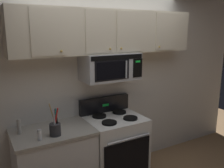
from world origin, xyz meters
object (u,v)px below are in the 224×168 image
object	(u,v)px
stove_range	(114,147)
over_range_microwave	(110,67)
utensil_crock_charcoal	(55,127)
pepper_mill	(19,127)
salt_shaker	(40,135)

from	to	relation	value
stove_range	over_range_microwave	size ratio (longest dim) A/B	1.47
over_range_microwave	stove_range	bearing A→B (deg)	-89.86
utensil_crock_charcoal	pepper_mill	bearing A→B (deg)	144.88
salt_shaker	over_range_microwave	bearing A→B (deg)	16.15
pepper_mill	stove_range	bearing A→B (deg)	-4.38
stove_range	utensil_crock_charcoal	bearing A→B (deg)	-170.07
utensil_crock_charcoal	pepper_mill	xyz separation A→B (m)	(-0.34, 0.24, -0.01)
utensil_crock_charcoal	salt_shaker	bearing A→B (deg)	-169.63
over_range_microwave	salt_shaker	bearing A→B (deg)	-163.85
over_range_microwave	pepper_mill	distance (m)	1.33
stove_range	over_range_microwave	world-z (taller)	over_range_microwave
utensil_crock_charcoal	pepper_mill	distance (m)	0.42
pepper_mill	utensil_crock_charcoal	bearing A→B (deg)	-35.12
over_range_microwave	pepper_mill	size ratio (longest dim) A/B	4.42
stove_range	pepper_mill	xyz separation A→B (m)	(-1.19, 0.09, 0.52)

